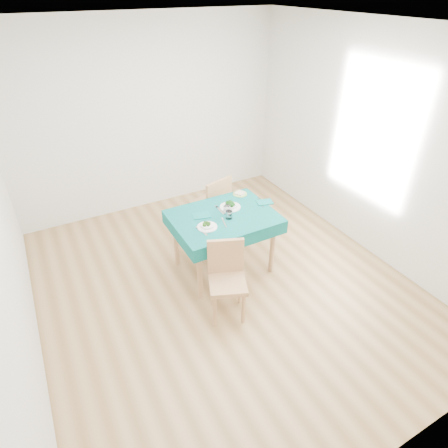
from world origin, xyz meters
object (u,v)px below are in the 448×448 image
chair_near (227,280)px  side_plate (240,194)px  bowl_near (207,225)px  table (224,242)px  chair_far (210,197)px  bowl_far (230,205)px

chair_near → side_plate: 1.32m
chair_near → bowl_near: chair_near is taller
bowl_near → table: bearing=25.5°
chair_near → chair_far: 1.62m
table → bowl_far: (0.16, 0.12, 0.42)m
table → side_plate: side_plate is taller
chair_near → chair_far: chair_far is taller
chair_near → bowl_near: 0.65m
side_plate → chair_far: bearing=111.1°
table → chair_near: size_ratio=1.24×
table → chair_near: (-0.33, -0.69, 0.09)m
bowl_near → side_plate: bearing=34.5°
chair_near → table: bearing=86.6°
bowl_far → chair_far: bearing=83.5°
chair_far → bowl_near: size_ratio=4.80×
chair_near → side_plate: chair_near is taller
chair_far → bowl_far: size_ratio=4.26×
chair_far → bowl_near: 1.11m
bowl_near → bowl_far: 0.49m
table → bowl_near: bowl_near is taller
table → side_plate: 0.67m
side_plate → bowl_near: bearing=-145.5°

